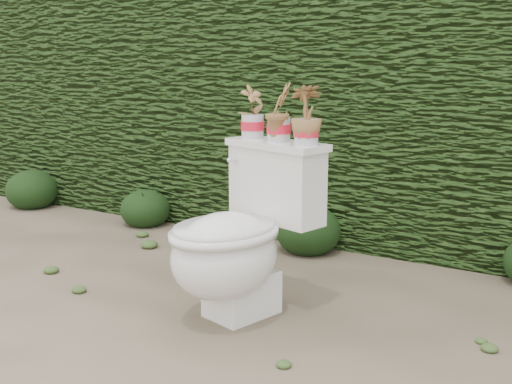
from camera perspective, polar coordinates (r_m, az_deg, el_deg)
The scene contains 9 objects.
ground at distance 3.07m, azimuth -3.01°, elevation -10.16°, with size 60.00×60.00×0.00m, color #85745B.
hedge at distance 4.28m, azimuth 8.67°, elevation 7.14°, with size 8.00×1.00×1.60m, color #30501A.
toilet at distance 2.85m, azimuth -1.58°, elevation -4.31°, with size 0.63×0.78×0.78m.
potted_plant_left at distance 3.03m, azimuth -0.31°, elevation 7.03°, with size 0.12×0.08×0.23m, color #3A7E27.
potted_plant_center at distance 2.90m, azimuth 2.05°, elevation 6.97°, with size 0.14×0.11×0.25m, color #3A7E27.
potted_plant_right at distance 2.79m, azimuth 4.52°, elevation 6.69°, with size 0.14×0.14×0.25m, color #3A7E27.
liriope_clump_0 at distance 5.27m, azimuth -19.33°, elevation 0.46°, with size 0.40×0.40×0.32m, color #1B3512.
liriope_clump_1 at distance 4.52m, azimuth -9.82°, elevation -1.14°, with size 0.35×0.35×0.28m, color #1B3512.
liriope_clump_2 at distance 3.86m, azimuth 4.66°, elevation -3.01°, with size 0.39×0.39×0.31m, color #1B3512.
Camera 1 is at (1.55, -2.38, 1.16)m, focal length 45.00 mm.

